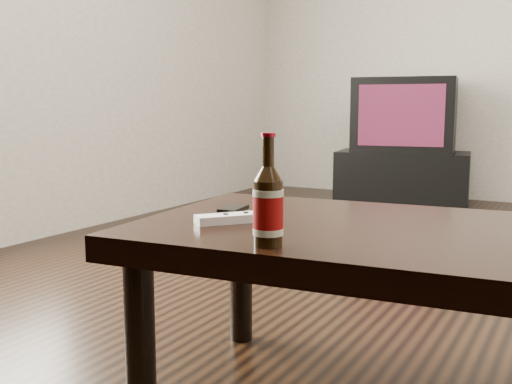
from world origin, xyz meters
The scene contains 8 objects.
floor centered at (0.00, 0.00, -0.01)m, with size 5.00×6.00×0.01m, color black.
wall_left centered at (-2.51, 0.00, 1.35)m, with size 0.02×6.00×2.70m, color #BDB6A6.
tv_stand centered at (-0.99, 2.59, 0.21)m, with size 1.05×0.52×0.42m, color black.
tv centered at (-0.99, 2.58, 0.72)m, with size 0.86×0.61×0.60m.
coffee_table centered at (-0.06, -0.85, 0.42)m, with size 1.37×0.87×0.49m.
beer_bottle centered at (-0.25, -1.17, 0.57)m, with size 0.08×0.08×0.25m.
phone centered at (-0.52, -0.87, 0.50)m, with size 0.07×0.12×0.02m.
remote centered at (-0.45, -0.98, 0.50)m, with size 0.17×0.19×0.03m.
Camera 1 is at (0.35, -2.30, 0.79)m, focal length 42.00 mm.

